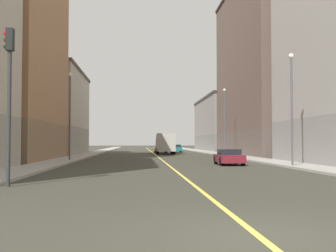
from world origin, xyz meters
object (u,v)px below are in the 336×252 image
(traffic_light_right_near, at_px, (9,84))
(car_yellow, at_px, (161,149))
(box_truck, at_px, (165,143))
(car_teal, at_px, (176,148))
(building_left_mid, at_px, (271,68))
(building_left_far, at_px, (228,124))
(street_lamp_right_near, at_px, (70,108))
(street_lamp_left_near, at_px, (292,98))
(street_lamp_left_far, at_px, (225,115))
(building_right_distant, at_px, (45,112))
(car_maroon, at_px, (229,157))

(traffic_light_right_near, xyz_separation_m, car_yellow, (8.77, 52.30, -3.43))
(box_truck, bearing_deg, car_teal, 76.67)
(building_left_mid, bearing_deg, building_left_far, 90.00)
(car_yellow, relative_size, box_truck, 0.62)
(traffic_light_right_near, bearing_deg, car_yellow, 80.48)
(street_lamp_right_near, bearing_deg, street_lamp_left_near, -28.98)
(street_lamp_left_near, height_order, street_lamp_right_near, street_lamp_right_near)
(street_lamp_left_far, bearing_deg, building_right_distant, 159.08)
(building_left_far, distance_m, street_lamp_left_near, 54.91)
(car_maroon, bearing_deg, street_lamp_left_near, -42.05)
(car_yellow, bearing_deg, street_lamp_left_far, -68.40)
(building_right_distant, xyz_separation_m, car_yellow, (16.98, 8.67, -5.37))
(building_left_mid, height_order, street_lamp_left_far, building_left_mid)
(street_lamp_left_near, distance_m, street_lamp_right_near, 19.24)
(street_lamp_left_near, bearing_deg, building_left_far, 82.44)
(street_lamp_left_far, height_order, car_teal, street_lamp_left_far)
(car_maroon, bearing_deg, street_lamp_left_far, 79.19)
(building_left_mid, xyz_separation_m, street_lamp_right_near, (-24.05, -17.54, -6.93))
(building_left_far, height_order, box_truck, building_left_far)
(traffic_light_right_near, bearing_deg, building_left_far, 70.71)
(traffic_light_right_near, bearing_deg, street_lamp_left_far, 65.29)
(street_lamp_right_near, distance_m, car_maroon, 14.99)
(building_left_mid, height_order, car_yellow, building_left_mid)
(street_lamp_right_near, height_order, car_maroon, street_lamp_right_near)
(street_lamp_left_near, relative_size, car_teal, 1.90)
(building_left_far, xyz_separation_m, car_teal, (-11.62, -11.75, -4.65))
(street_lamp_left_near, xyz_separation_m, box_truck, (-6.83, 32.42, -3.25))
(box_truck, bearing_deg, street_lamp_left_near, -78.10)
(street_lamp_left_far, bearing_deg, street_lamp_right_near, -140.95)
(building_right_distant, xyz_separation_m, car_maroon, (20.31, -28.79, -5.42))
(street_lamp_left_far, bearing_deg, traffic_light_right_near, -114.71)
(building_left_far, xyz_separation_m, car_maroon, (-10.96, -51.05, -4.71))
(traffic_light_right_near, distance_m, car_maroon, 19.46)
(car_teal, bearing_deg, building_left_mid, -53.69)
(traffic_light_right_near, bearing_deg, street_lamp_right_near, 92.71)
(street_lamp_left_near, relative_size, street_lamp_left_far, 0.95)
(street_lamp_left_near, height_order, car_teal, street_lamp_left_near)
(building_right_distant, distance_m, car_yellow, 19.81)
(car_teal, bearing_deg, traffic_light_right_near, -101.94)
(street_lamp_right_near, height_order, car_teal, street_lamp_right_near)
(building_left_mid, height_order, street_lamp_left_near, building_left_mid)
(building_left_far, distance_m, car_yellow, 20.26)
(traffic_light_right_near, xyz_separation_m, street_lamp_right_near, (-0.98, 20.79, 0.78))
(car_teal, xyz_separation_m, box_truck, (-2.43, -10.26, 0.94))
(car_maroon, height_order, box_truck, box_truck)
(car_yellow, bearing_deg, box_truck, -88.36)
(building_left_mid, bearing_deg, street_lamp_left_far, -151.70)
(building_right_distant, distance_m, street_lamp_left_near, 40.18)
(building_right_distant, height_order, street_lamp_right_near, building_right_distant)
(car_maroon, bearing_deg, street_lamp_right_near, 155.56)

